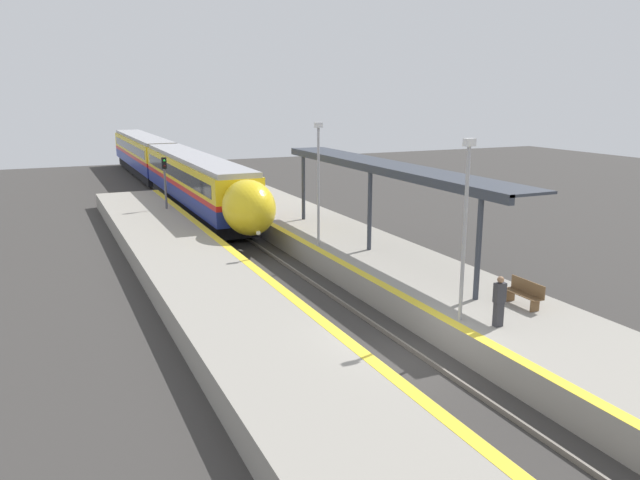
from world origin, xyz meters
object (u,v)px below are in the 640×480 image
(train, at_px, (168,166))
(railway_signal, at_px, (165,184))
(lamppost_near, at_px, (465,220))
(platform_bench, at_px, (525,293))
(person_waiting, at_px, (499,301))
(lamppost_mid, at_px, (318,177))

(train, bearing_deg, railway_signal, -101.62)
(train, relative_size, lamppost_near, 7.98)
(platform_bench, relative_size, railway_signal, 0.38)
(train, distance_m, railway_signal, 12.60)
(person_waiting, bearing_deg, train, 94.59)
(lamppost_near, bearing_deg, railway_signal, 101.34)
(platform_bench, distance_m, lamppost_near, 4.00)
(railway_signal, relative_size, lamppost_near, 0.73)
(train, distance_m, lamppost_mid, 25.21)
(platform_bench, height_order, lamppost_near, lamppost_near)
(platform_bench, height_order, railway_signal, railway_signal)
(train, distance_m, person_waiting, 37.15)
(platform_bench, bearing_deg, railway_signal, 107.88)
(person_waiting, height_order, lamppost_mid, lamppost_mid)
(railway_signal, height_order, lamppost_near, lamppost_near)
(train, xyz_separation_m, lamppost_mid, (2.23, -25.03, 2.01))
(person_waiting, bearing_deg, platform_bench, 28.74)
(train, height_order, railway_signal, railway_signal)
(railway_signal, xyz_separation_m, lamppost_mid, (4.76, -12.69, 1.71))
(lamppost_near, height_order, lamppost_mid, same)
(person_waiting, xyz_separation_m, lamppost_near, (-0.75, 0.93, 2.45))
(lamppost_mid, bearing_deg, train, 95.08)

